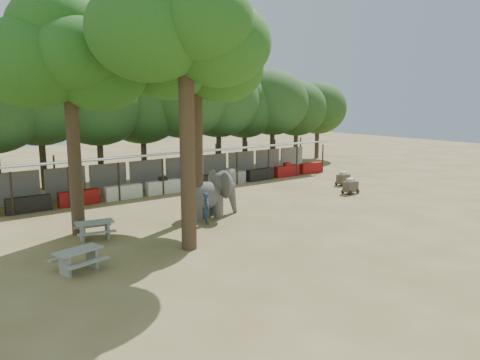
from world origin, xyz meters
TOP-DOWN VIEW (x-y plane):
  - ground at (0.00, 0.00)m, footprint 100.00×100.00m
  - vendor_stalls at (-0.00, 13.84)m, footprint 28.00×2.99m
  - yard_tree_left at (-9.13, 7.19)m, footprint 7.10×6.90m
  - yard_tree_center at (-6.13, 2.19)m, footprint 7.10×6.90m
  - yard_tree_back at (-3.13, 6.19)m, footprint 7.10×6.90m
  - backdrop_trees at (0.00, 19.00)m, footprint 46.46×5.95m
  - elephant at (-2.20, 5.97)m, footprint 3.23×2.45m
  - handler at (-3.24, 4.84)m, footprint 0.59×0.69m
  - picnic_table_near at (-10.60, 2.21)m, footprint 1.98×1.85m
  - picnic_table_far at (-8.71, 5.71)m, footprint 1.91×1.78m
  - cart_front at (8.53, 5.35)m, footprint 1.07×0.70m
  - cart_back at (10.51, 7.66)m, footprint 1.04×0.70m

SIDE VIEW (x-z plane):
  - ground at x=0.00m, z-range 0.00..0.00m
  - cart_back at x=10.51m, z-range -0.01..1.00m
  - cart_front at x=8.53m, z-range -0.01..1.03m
  - picnic_table_far at x=-8.71m, z-range 0.13..0.96m
  - picnic_table_near at x=-10.60m, z-range 0.13..0.96m
  - handler at x=-3.24m, z-range 0.00..1.63m
  - vendor_stalls at x=0.00m, z-range -0.22..2.58m
  - elephant at x=-2.20m, z-range 0.00..2.44m
  - backdrop_trees at x=0.00m, z-range 1.35..9.68m
  - yard_tree_left at x=-9.13m, z-range 2.69..13.71m
  - yard_tree_back at x=-3.13m, z-range 2.86..14.22m
  - yard_tree_center at x=-6.13m, z-range 3.19..15.23m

